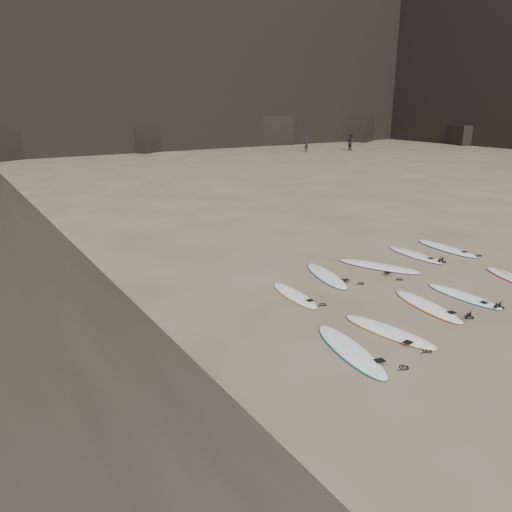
{
  "coord_description": "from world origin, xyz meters",
  "views": [
    {
      "loc": [
        -10.95,
        -7.99,
        5.28
      ],
      "look_at": [
        -4.45,
        2.26,
        1.5
      ],
      "focal_mm": 35.0,
      "sensor_mm": 36.0,
      "label": 1
    }
  ],
  "objects": [
    {
      "name": "surfboard_6",
      "position": [
        -1.2,
        3.28,
        0.05
      ],
      "size": [
        1.22,
        2.61,
        0.09
      ],
      "primitive_type": "ellipsoid",
      "rotation": [
        0.0,
        0.0,
        -0.25
      ],
      "color": "white",
      "rests_on": "ground"
    },
    {
      "name": "surfboard_2",
      "position": [
        -0.48,
        -0.03,
        0.04
      ],
      "size": [
        0.98,
        2.53,
        0.09
      ],
      "primitive_type": "ellipsoid",
      "rotation": [
        0.0,
        0.0,
        -0.16
      ],
      "color": "white",
      "rests_on": "ground"
    },
    {
      "name": "person_a",
      "position": [
        22.87,
        35.21,
        0.81
      ],
      "size": [
        0.68,
        0.7,
        1.62
      ],
      "primitive_type": "imported",
      "rotation": [
        0.0,
        0.0,
        0.86
      ],
      "color": "black",
      "rests_on": "ground"
    },
    {
      "name": "surfboard_8",
      "position": [
        2.93,
        3.32,
        0.04
      ],
      "size": [
        0.66,
        2.4,
        0.09
      ],
      "primitive_type": "ellipsoid",
      "rotation": [
        0.0,
        0.0,
        -0.04
      ],
      "color": "white",
      "rests_on": "ground"
    },
    {
      "name": "surfboard_5",
      "position": [
        -3.0,
        2.51,
        0.04
      ],
      "size": [
        0.73,
        2.24,
        0.08
      ],
      "primitive_type": "ellipsoid",
      "rotation": [
        0.0,
        0.0,
        -0.09
      ],
      "color": "white",
      "rests_on": "ground"
    },
    {
      "name": "surfboard_0",
      "position": [
        -3.93,
        -0.79,
        0.05
      ],
      "size": [
        1.18,
        2.74,
        0.1
      ],
      "primitive_type": "ellipsoid",
      "rotation": [
        0.0,
        0.0,
        -0.21
      ],
      "color": "white",
      "rests_on": "ground"
    },
    {
      "name": "surfboard_3",
      "position": [
        0.96,
        -0.1,
        0.04
      ],
      "size": [
        0.6,
        2.31,
        0.08
      ],
      "primitive_type": "ellipsoid",
      "rotation": [
        0.0,
        0.0,
        0.02
      ],
      "color": "white",
      "rests_on": "ground"
    },
    {
      "name": "person_b",
      "position": [
        28.52,
        34.46,
        0.89
      ],
      "size": [
        0.87,
        1.01,
        1.78
      ],
      "primitive_type": "imported",
      "rotation": [
        0.0,
        0.0,
        1.32
      ],
      "color": "black",
      "rests_on": "ground"
    },
    {
      "name": "ground",
      "position": [
        0.0,
        0.0,
        0.0
      ],
      "size": [
        240.0,
        240.0,
        0.0
      ],
      "primitive_type": "plane",
      "color": "#897559",
      "rests_on": "ground"
    },
    {
      "name": "surfboard_9",
      "position": [
        4.55,
        3.24,
        0.05
      ],
      "size": [
        0.81,
        2.7,
        0.1
      ],
      "primitive_type": "ellipsoid",
      "rotation": [
        0.0,
        0.0,
        -0.06
      ],
      "color": "white",
      "rests_on": "ground"
    },
    {
      "name": "surfboard_7",
      "position": [
        0.88,
        3.06,
        0.05
      ],
      "size": [
        1.81,
        2.77,
        0.1
      ],
      "primitive_type": "ellipsoid",
      "rotation": [
        0.0,
        0.0,
        0.45
      ],
      "color": "white",
      "rests_on": "ground"
    },
    {
      "name": "surfboard_1",
      "position": [
        -2.5,
        -0.57,
        0.04
      ],
      "size": [
        1.01,
        2.56,
        0.09
      ],
      "primitive_type": "ellipsoid",
      "rotation": [
        0.0,
        0.0,
        0.17
      ],
      "color": "white",
      "rests_on": "ground"
    }
  ]
}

